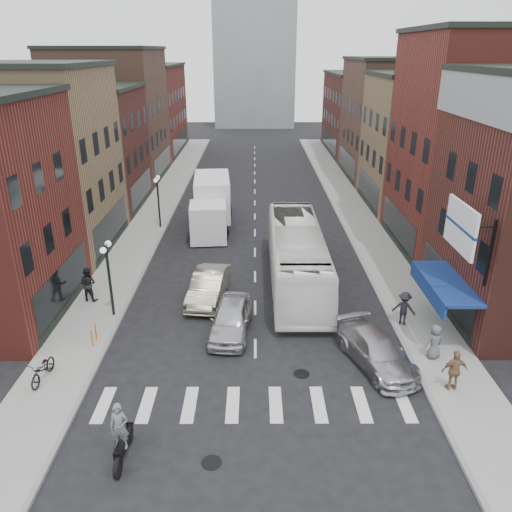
{
  "coord_description": "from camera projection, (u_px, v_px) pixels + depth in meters",
  "views": [
    {
      "loc": [
        -0.03,
        -18.95,
        12.98
      ],
      "look_at": [
        0.05,
        6.11,
        2.58
      ],
      "focal_mm": 35.0,
      "sensor_mm": 36.0,
      "label": 1
    }
  ],
  "objects": [
    {
      "name": "bldg_right_far_b",
      "position": [
        368.0,
        114.0,
        65.8
      ],
      "size": [
        10.3,
        16.2,
        10.3
      ],
      "color": "#4B211A",
      "rests_on": "ground"
    },
    {
      "name": "transit_bus",
      "position": [
        297.0,
        256.0,
        29.3
      ],
      "size": [
        2.99,
        12.66,
        3.53
      ],
      "primitive_type": "imported",
      "rotation": [
        0.0,
        0.0,
        -0.0
      ],
      "color": "white",
      "rests_on": "ground"
    },
    {
      "name": "streetlamp_far",
      "position": [
        158.0,
        192.0,
        37.96
      ],
      "size": [
        0.32,
        1.22,
        4.11
      ],
      "color": "black",
      "rests_on": "ground"
    },
    {
      "name": "bldg_left_mid_b",
      "position": [
        80.0,
        148.0,
        42.62
      ],
      "size": [
        10.3,
        10.2,
        10.3
      ],
      "color": "#4B211A",
      "rests_on": "ground"
    },
    {
      "name": "streetlamp_near",
      "position": [
        108.0,
        266.0,
        25.03
      ],
      "size": [
        0.32,
        1.22,
        4.11
      ],
      "color": "black",
      "rests_on": "ground"
    },
    {
      "name": "ground",
      "position": [
        255.0,
        361.0,
        22.47
      ],
      "size": [
        160.0,
        160.0,
        0.0
      ],
      "primitive_type": "plane",
      "color": "black",
      "rests_on": "ground"
    },
    {
      "name": "ped_right_b",
      "position": [
        455.0,
        370.0,
        20.02
      ],
      "size": [
        1.08,
        0.58,
        1.81
      ],
      "primitive_type": "imported",
      "rotation": [
        0.0,
        0.0,
        3.19
      ],
      "color": "#886145",
      "rests_on": "sidewalk_right"
    },
    {
      "name": "sidewalk_left",
      "position": [
        156.0,
        212.0,
        42.74
      ],
      "size": [
        3.0,
        74.0,
        0.15
      ],
      "primitive_type": "cube",
      "color": "gray",
      "rests_on": "ground"
    },
    {
      "name": "curb_car",
      "position": [
        377.0,
        351.0,
        21.92
      ],
      "size": [
        3.39,
        5.24,
        1.41
      ],
      "primitive_type": "imported",
      "rotation": [
        0.0,
        0.0,
        0.32
      ],
      "color": "#ABAAAF",
      "rests_on": "ground"
    },
    {
      "name": "ped_right_a",
      "position": [
        404.0,
        308.0,
        24.89
      ],
      "size": [
        1.26,
        0.97,
        1.75
      ],
      "primitive_type": "imported",
      "rotation": [
        0.0,
        0.0,
        2.73
      ],
      "color": "black",
      "rests_on": "sidewalk_right"
    },
    {
      "name": "bldg_left_far_a",
      "position": [
        112.0,
        115.0,
        52.21
      ],
      "size": [
        10.3,
        12.2,
        13.3
      ],
      "color": "brown",
      "rests_on": "ground"
    },
    {
      "name": "bldg_left_mid_a",
      "position": [
        29.0,
        161.0,
        33.0
      ],
      "size": [
        10.3,
        10.2,
        12.3
      ],
      "color": "#8E714E",
      "rests_on": "ground"
    },
    {
      "name": "sidewalk_right",
      "position": [
        354.0,
        212.0,
        42.79
      ],
      "size": [
        3.0,
        74.0,
        0.15
      ],
      "primitive_type": "cube",
      "color": "gray",
      "rests_on": "ground"
    },
    {
      "name": "ped_left_solo",
      "position": [
        88.0,
        284.0,
        27.24
      ],
      "size": [
        1.04,
        0.75,
        1.95
      ],
      "primitive_type": "imported",
      "rotation": [
        0.0,
        0.0,
        2.91
      ],
      "color": "black",
      "rests_on": "sidewalk_left"
    },
    {
      "name": "awning_blue",
      "position": [
        442.0,
        284.0,
        23.8
      ],
      "size": [
        1.8,
        5.0,
        0.78
      ],
      "color": "navy",
      "rests_on": "ground"
    },
    {
      "name": "motorcycle_rider",
      "position": [
        121.0,
        434.0,
        16.66
      ],
      "size": [
        0.66,
        2.28,
        2.32
      ],
      "rotation": [
        0.0,
        0.0,
        -0.06
      ],
      "color": "black",
      "rests_on": "ground"
    },
    {
      "name": "box_truck",
      "position": [
        211.0,
        205.0,
        38.48
      ],
      "size": [
        3.11,
        8.93,
        3.81
      ],
      "rotation": [
        0.0,
        0.0,
        0.08
      ],
      "color": "white",
      "rests_on": "ground"
    },
    {
      "name": "curb_right",
      "position": [
        336.0,
        213.0,
        42.81
      ],
      "size": [
        0.2,
        74.0,
        0.16
      ],
      "primitive_type": "cube",
      "color": "gray",
      "rests_on": "ground"
    },
    {
      "name": "bldg_right_mid_b",
      "position": [
        430.0,
        142.0,
        42.52
      ],
      "size": [
        10.3,
        10.2,
        11.3
      ],
      "color": "#8E714E",
      "rests_on": "ground"
    },
    {
      "name": "bldg_left_far_b",
      "position": [
        141.0,
        110.0,
        65.52
      ],
      "size": [
        10.3,
        16.2,
        11.3
      ],
      "color": "maroon",
      "rests_on": "ground"
    },
    {
      "name": "sedan_left_far",
      "position": [
        209.0,
        286.0,
        27.7
      ],
      "size": [
        2.27,
        5.06,
        1.61
      ],
      "primitive_type": "imported",
      "rotation": [
        0.0,
        0.0,
        -0.12
      ],
      "color": "#AFAA8E",
      "rests_on": "ground"
    },
    {
      "name": "parked_bicycle",
      "position": [
        43.0,
        369.0,
        20.76
      ],
      "size": [
        0.84,
        1.98,
        1.01
      ],
      "primitive_type": "imported",
      "rotation": [
        0.0,
        0.0,
        -0.09
      ],
      "color": "black",
      "rests_on": "sidewalk_left"
    },
    {
      "name": "ped_right_c",
      "position": [
        435.0,
        342.0,
        22.15
      ],
      "size": [
        0.93,
        0.75,
        1.64
      ],
      "primitive_type": "imported",
      "rotation": [
        0.0,
        0.0,
        3.47
      ],
      "color": "#55575C",
      "rests_on": "sidewalk_right"
    },
    {
      "name": "bike_rack",
      "position": [
        94.0,
        335.0,
        23.44
      ],
      "size": [
        0.08,
        0.68,
        0.8
      ],
      "color": "#D8590C",
      "rests_on": "sidewalk_left"
    },
    {
      "name": "bldg_right_far_a",
      "position": [
        397.0,
        120.0,
        52.49
      ],
      "size": [
        10.3,
        12.2,
        12.3
      ],
      "color": "brown",
      "rests_on": "ground"
    },
    {
      "name": "billboard_sign",
      "position": [
        463.0,
        228.0,
        20.61
      ],
      "size": [
        1.52,
        3.0,
        3.7
      ],
      "color": "black",
      "rests_on": "ground"
    },
    {
      "name": "sedan_left_near",
      "position": [
        231.0,
        318.0,
        24.42
      ],
      "size": [
        2.3,
        4.78,
        1.58
      ],
      "primitive_type": "imported",
      "rotation": [
        0.0,
        0.0,
        -0.1
      ],
      "color": "silver",
      "rests_on": "ground"
    },
    {
      "name": "curb_left",
      "position": [
        173.0,
        213.0,
        42.77
      ],
      "size": [
        0.2,
        74.0,
        0.16
      ],
      "primitive_type": "cube",
      "color": "gray",
      "rests_on": "ground"
    },
    {
      "name": "crosswalk_stripes",
      "position": [
        255.0,
        404.0,
        19.7
      ],
      "size": [
        12.0,
        2.2,
        0.01
      ],
      "primitive_type": "cube",
      "color": "silver",
      "rests_on": "ground"
    },
    {
      "name": "bldg_right_mid_a",
      "position": [
        483.0,
        145.0,
        32.71
      ],
      "size": [
        10.3,
        10.2,
        14.3
      ],
      "color": "maroon",
      "rests_on": "ground"
    }
  ]
}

